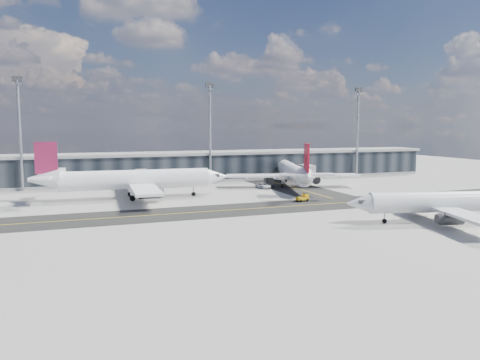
{
  "coord_description": "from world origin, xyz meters",
  "views": [
    {
      "loc": [
        -38.58,
        -82.36,
        16.59
      ],
      "look_at": [
        -4.17,
        11.51,
        5.0
      ],
      "focal_mm": 35.0,
      "sensor_mm": 36.0,
      "label": 1
    }
  ],
  "objects": [
    {
      "name": "ground",
      "position": [
        0.0,
        0.0,
        0.0
      ],
      "size": [
        300.0,
        300.0,
        0.0
      ],
      "primitive_type": "plane",
      "color": "gray",
      "rests_on": "ground"
    },
    {
      "name": "taxiway_lanes",
      "position": [
        3.91,
        10.74,
        0.01
      ],
      "size": [
        180.0,
        63.0,
        0.03
      ],
      "color": "black",
      "rests_on": "ground"
    },
    {
      "name": "terminal_concourse",
      "position": [
        0.04,
        54.93,
        4.09
      ],
      "size": [
        152.0,
        19.8,
        8.8
      ],
      "color": "black",
      "rests_on": "ground"
    },
    {
      "name": "floodlight_masts",
      "position": [
        0.0,
        48.0,
        15.61
      ],
      "size": [
        102.5,
        0.7,
        28.9
      ],
      "color": "gray",
      "rests_on": "ground"
    },
    {
      "name": "airliner_af",
      "position": [
        -25.1,
        25.44,
        4.36
      ],
      "size": [
        44.53,
        37.94,
        13.2
      ],
      "rotation": [
        0.0,
        0.0,
        -1.62
      ],
      "color": "white",
      "rests_on": "ground"
    },
    {
      "name": "airliner_redtail",
      "position": [
        17.93,
        29.92,
        4.15
      ],
      "size": [
        35.89,
        41.64,
        12.57
      ],
      "rotation": [
        0.0,
        0.0,
        -0.3
      ],
      "color": "white",
      "rests_on": "ground"
    },
    {
      "name": "airliner_near",
      "position": [
        22.57,
        -19.79,
        3.5
      ],
      "size": [
        35.39,
        30.43,
        10.59
      ],
      "rotation": [
        0.0,
        0.0,
        1.33
      ],
      "color": "silver",
      "rests_on": "ground"
    },
    {
      "name": "baggage_tug",
      "position": [
        9.65,
        8.59,
        0.89
      ],
      "size": [
        3.0,
        1.83,
        1.77
      ],
      "rotation": [
        0.0,
        0.0,
        -1.42
      ],
      "color": "#DBA10B",
      "rests_on": "ground"
    },
    {
      "name": "service_van",
      "position": [
        9.86,
        31.64,
        0.73
      ],
      "size": [
        3.06,
        5.53,
        1.47
      ],
      "primitive_type": "imported",
      "rotation": [
        0.0,
        0.0,
        0.12
      ],
      "color": "white",
      "rests_on": "ground"
    }
  ]
}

